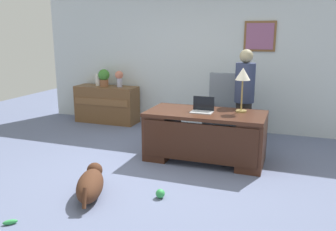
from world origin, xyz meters
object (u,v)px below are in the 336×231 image
vase_with_flowers (119,78)px  laptop (203,108)px  vase_empty (98,80)px  armchair (224,113)px  person_standing (244,99)px  dog_lying (91,184)px  desk_lamp (243,77)px  potted_plant (104,77)px  dog_toy_ball (160,194)px  dog_toy_bone (10,222)px  desk (205,134)px  credenza (107,104)px

vase_with_flowers → laptop: bearing=-35.4°
vase_empty → armchair: bearing=-10.5°
person_standing → dog_lying: (-1.43, -2.42, -0.69)m
desk_lamp → vase_with_flowers: (-2.73, 1.35, -0.29)m
dog_lying → desk_lamp: size_ratio=1.30×
potted_plant → dog_toy_ball: potted_plant is taller
dog_toy_bone → dog_toy_ball: bearing=41.0°
dog_toy_bone → desk: bearing=60.4°
dog_lying → desk_lamp: (1.47, 1.85, 1.12)m
desk → dog_lying: (-0.98, -1.64, -0.25)m
desk → armchair: size_ratio=1.46×
desk → laptop: bearing=175.3°
armchair → vase_empty: size_ratio=4.85×
potted_plant → dog_lying: bearing=-63.1°
armchair → laptop: bearing=-97.3°
credenza → laptop: 2.98m
person_standing → desk_lamp: size_ratio=2.50×
desk → armchair: (0.09, 1.04, 0.12)m
desk → laptop: (-0.05, 0.00, 0.40)m
armchair → potted_plant: armchair is taller
person_standing → dog_lying: person_standing is taller
armchair → dog_toy_bone: 3.84m
desk → vase_with_flowers: bearing=145.1°
laptop → vase_empty: size_ratio=1.29×
vase_empty → dog_toy_bone: vase_empty is taller
person_standing → laptop: person_standing is taller
desk → dog_lying: bearing=-120.8°
credenza → dog_toy_ball: (2.37, -2.97, -0.34)m
vase_with_flowers → person_standing: bearing=-16.2°
vase_with_flowers → dog_toy_bone: 4.23m
dog_lying → dog_toy_ball: dog_lying is taller
desk_lamp → vase_with_flowers: 3.06m
laptop → potted_plant: size_ratio=0.89×
potted_plant → person_standing: bearing=-14.3°
vase_empty → dog_toy_bone: bearing=-71.6°
desk → desk_lamp: 1.02m
desk → credenza: (-2.55, 1.56, -0.01)m
laptop → vase_with_flowers: 2.69m
dog_lying → vase_with_flowers: (-1.26, 3.20, 0.83)m
dog_lying → dog_toy_ball: size_ratio=7.87×
vase_empty → potted_plant: size_ratio=0.69×
credenza → potted_plant: size_ratio=3.72×
dog_lying → desk_lamp: bearing=51.5°
person_standing → vase_with_flowers: (-2.69, 0.78, 0.14)m
desk_lamp → vase_with_flowers: size_ratio=1.94×
vase_empty → potted_plant: 0.17m
armchair → desk: bearing=-94.7°
desk_lamp → dog_toy_bone: bearing=-125.3°
person_standing → credenza: bearing=165.5°
person_standing → dog_lying: 2.89m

